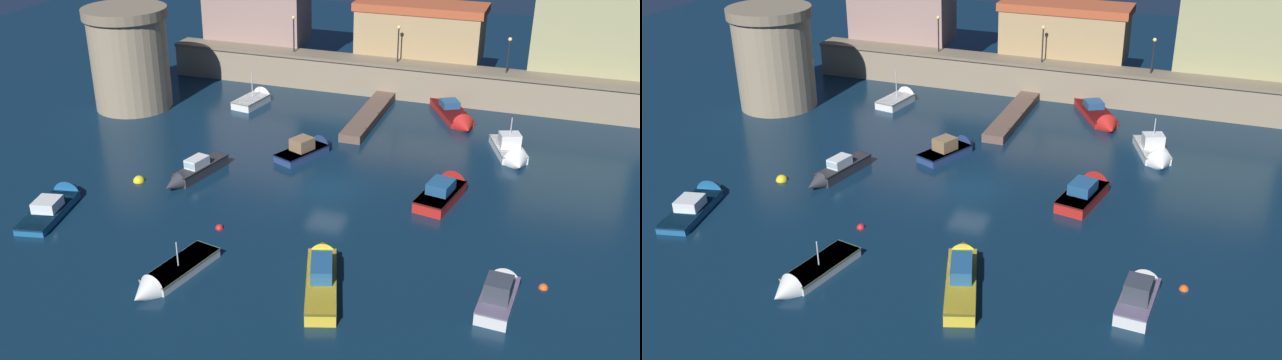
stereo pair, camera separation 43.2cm
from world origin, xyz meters
The scene contains 21 objects.
ground_plane centered at (0.00, 0.00, 0.00)m, with size 110.19×110.19×0.00m, color #0C2338.
quay_wall centered at (0.00, 19.49, 1.55)m, with size 43.07×2.55×3.08m.
old_town_backdrop centered at (-1.88, 22.51, 6.63)m, with size 40.08×4.35×9.30m.
fortress_tower centered at (-20.53, 9.41, 4.25)m, with size 6.84×6.84×8.39m.
pier_dock centered at (-0.88, 13.03, 0.33)m, with size 1.71×10.68×0.70m.
quay_lamp_0 centered at (-9.90, 19.49, 5.26)m, with size 0.32×0.32×3.25m.
quay_lamp_1 centered at (-0.28, 19.49, 5.22)m, with size 0.32×0.32×3.19m.
quay_lamp_2 centered at (8.99, 19.49, 5.09)m, with size 0.32×0.32×2.97m.
moored_boat_0 centered at (-3.01, 4.96, 0.43)m, with size 3.56×5.37×1.97m.
moored_boat_1 centered at (3.30, -10.27, 0.50)m, with size 3.71×7.38×1.82m.
moored_boat_2 centered at (-11.15, 13.66, 0.36)m, with size 2.44×4.61×3.48m.
moored_boat_3 centered at (7.51, 1.52, 0.49)m, with size 2.89×5.93×1.96m.
moored_boat_4 centered at (-8.94, -1.48, 0.48)m, with size 2.32×5.93×1.54m.
moored_boat_5 centered at (12.20, -8.89, 0.56)m, with size 1.82×4.99×2.11m.
moored_boat_6 centered at (-4.24, -13.05, 0.28)m, with size 2.73×6.00×2.42m.
moored_boat_7 centered at (-14.97, -7.94, 0.32)m, with size 3.16×6.75×1.73m.
moored_boat_8 centered at (10.83, 9.06, 0.44)m, with size 3.55×5.69×3.35m.
moored_boat_9 centered at (5.79, 15.20, 0.35)m, with size 5.08×7.25×1.79m.
mooring_buoy_0 centered at (-12.18, -3.17, 0.00)m, with size 0.78×0.78×0.78m, color yellow.
mooring_buoy_1 centered at (-4.24, -7.06, 0.00)m, with size 0.48×0.48×0.48m, color red.
mooring_buoy_2 centered at (14.21, -7.04, 0.00)m, with size 0.49×0.49×0.49m, color #EA4C19.
Camera 1 is at (13.74, -39.82, 21.06)m, focal length 40.40 mm.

